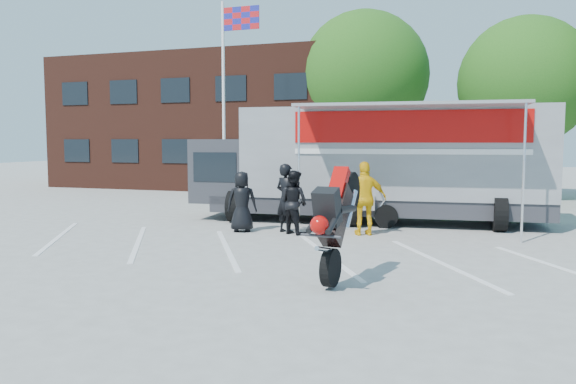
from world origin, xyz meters
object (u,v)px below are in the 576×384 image
Objects in this scene: spectator_leather_a at (242,202)px; spectator_leather_c at (294,202)px; tree_left at (364,76)px; flagpole at (229,77)px; transporter_truck at (375,222)px; parked_motorcycle at (359,227)px; stunt_bike_rider at (345,279)px; tree_mid at (524,82)px; spectator_hivis at (365,199)px; spectator_leather_b at (286,198)px.

spectator_leather_a is 0.98× the size of spectator_leather_c.
flagpole is at bearing -125.28° from tree_left.
parked_motorcycle is (-0.27, -1.24, 0.00)m from transporter_truck.
parked_motorcycle is 1.05× the size of stunt_bike_rider.
spectator_hivis is at bearing -112.18° from tree_mid.
stunt_bike_rider is at bearing 113.12° from spectator_leather_a.
flagpole is at bearing -29.70° from spectator_leather_c.
tree_mid reaches higher than parked_motorcycle.
tree_left is at bearing 106.19° from stunt_bike_rider.
spectator_hivis is (-0.59, 4.88, 0.98)m from stunt_bike_rider.
parked_motorcycle is (-4.96, -9.82, -4.94)m from tree_mid.
tree_left reaches higher than tree_mid.
tree_left reaches higher than spectator_leather_c.
spectator_leather_b is (-1.95, -2.80, 0.94)m from transporter_truck.
spectator_leather_b reaches higher than spectator_leather_a.
stunt_bike_rider is at bearing -177.19° from parked_motorcycle.
flagpole is 3.67× the size of stunt_bike_rider.
transporter_truck is 5.83× the size of spectator_leather_b.
flagpole is 7.37m from tree_left.
tree_left is 5.18× the size of spectator_leather_a.
tree_left is 18.14m from stunt_bike_rider.
tree_left is 5.06× the size of spectator_leather_c.
transporter_truck is at bearing -154.52° from spectator_leather_a.
transporter_truck is (2.31, -9.58, -5.57)m from tree_left.
tree_left is 13.37m from spectator_leather_c.
tree_left is 13.52m from spectator_leather_a.
spectator_leather_b is 0.96× the size of spectator_hivis.
flagpole is 9.01m from transporter_truck.
stunt_bike_rider is 1.12× the size of spectator_hivis.
tree_left is 7.10m from tree_mid.
spectator_leather_b is at bearing -129.61° from transporter_truck.
tree_mid is 3.52× the size of stunt_bike_rider.
tree_left is at bearing -63.42° from spectator_leather_b.
spectator_hivis reaches higher than spectator_leather_b.
spectator_leather_b reaches higher than spectator_leather_c.
tree_left is 3.96× the size of stunt_bike_rider.
parked_motorcycle is at bearing -116.79° from tree_mid.
transporter_truck is 7.45m from stunt_bike_rider.
spectator_hivis reaches higher than spectator_leather_c.
transporter_truck is at bearing -118.68° from tree_mid.
tree_left is at bearing 98.77° from transporter_truck.
spectator_leather_c is (0.61, -12.50, -4.71)m from tree_left.
stunt_bike_rider is at bearing 142.07° from spectator_leather_c.
flagpole reaches higher than spectator_hivis.
parked_motorcycle is at bearing -106.84° from transporter_truck.
spectator_hivis is (0.43, -1.30, 0.98)m from parked_motorcycle.
stunt_bike_rider is 5.01m from spectator_hivis.
spectator_hivis is at bearing -144.76° from spectator_leather_c.
tree_mid is (7.00, -1.00, -0.62)m from tree_left.
flagpole is 9.14m from spectator_leather_c.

